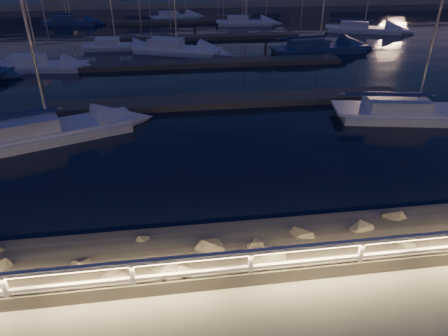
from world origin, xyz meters
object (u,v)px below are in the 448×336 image
(guard_rail, at_px, (323,252))
(sailboat_m, at_px, (70,21))
(sailboat_k, at_px, (244,22))
(sailboat_b, at_px, (45,130))
(sailboat_g, at_px, (317,48))
(sailboat_n, at_px, (174,16))
(sailboat_f, at_px, (37,65))
(sailboat_d, at_px, (411,111))
(sailboat_i, at_px, (114,45))
(sailboat_j, at_px, (175,48))
(sailboat_l, at_px, (362,28))

(guard_rail, xyz_separation_m, sailboat_m, (-16.21, 50.49, -0.93))
(sailboat_k, bearing_deg, sailboat_b, -108.18)
(sailboat_g, height_order, sailboat_n, sailboat_g)
(sailboat_k, bearing_deg, sailboat_f, -128.00)
(sailboat_d, xyz_separation_m, sailboat_k, (-3.16, 35.11, -0.03))
(sailboat_f, bearing_deg, sailboat_b, -65.83)
(sailboat_b, bearing_deg, sailboat_i, 64.97)
(sailboat_j, bearing_deg, sailboat_n, 111.93)
(sailboat_f, bearing_deg, sailboat_j, 30.36)
(sailboat_b, xyz_separation_m, sailboat_f, (-4.14, 14.54, -0.04))
(sailboat_j, height_order, sailboat_n, sailboat_j)
(sailboat_f, bearing_deg, sailboat_g, 15.17)
(sailboat_j, height_order, sailboat_l, sailboat_l)
(sailboat_d, bearing_deg, sailboat_k, 106.57)
(sailboat_f, distance_m, sailboat_l, 36.56)
(sailboat_j, height_order, sailboat_k, sailboat_j)
(sailboat_d, height_order, sailboat_m, sailboat_d)
(sailboat_m, bearing_deg, sailboat_f, -77.46)
(sailboat_m, bearing_deg, sailboat_l, -8.73)
(sailboat_k, relative_size, sailboat_n, 1.09)
(sailboat_f, height_order, sailboat_g, sailboat_g)
(sailboat_l, bearing_deg, sailboat_k, 173.68)
(sailboat_k, height_order, sailboat_l, sailboat_l)
(sailboat_f, bearing_deg, sailboat_l, 29.80)
(sailboat_d, distance_m, sailboat_g, 17.38)
(sailboat_j, relative_size, sailboat_m, 1.17)
(sailboat_j, relative_size, sailboat_l, 0.96)
(sailboat_n, bearing_deg, sailboat_g, -78.97)
(sailboat_l, relative_size, sailboat_n, 1.26)
(guard_rail, distance_m, sailboat_f, 30.03)
(sailboat_g, height_order, sailboat_j, sailboat_g)
(sailboat_d, height_order, sailboat_f, sailboat_d)
(sailboat_b, bearing_deg, sailboat_k, 42.89)
(guard_rail, height_order, sailboat_b, sailboat_b)
(sailboat_m, bearing_deg, sailboat_g, -30.62)
(sailboat_f, height_order, sailboat_i, sailboat_f)
(sailboat_g, relative_size, sailboat_l, 1.04)
(sailboat_n, bearing_deg, sailboat_i, -124.11)
(sailboat_f, xyz_separation_m, sailboat_j, (11.24, 4.55, 0.04))
(sailboat_f, bearing_deg, sailboat_n, 74.95)
(sailboat_b, height_order, sailboat_k, sailboat_b)
(guard_rail, height_order, sailboat_k, sailboat_k)
(guard_rail, relative_size, sailboat_g, 2.80)
(sailboat_b, distance_m, sailboat_l, 40.91)
(sailboat_b, relative_size, sailboat_m, 1.15)
(sailboat_m, xyz_separation_m, sailboat_n, (13.91, 3.48, -0.03))
(sailboat_b, distance_m, sailboat_k, 39.01)
(sailboat_l, bearing_deg, sailboat_j, -136.05)
(guard_rail, height_order, sailboat_j, sailboat_j)
(guard_rail, xyz_separation_m, sailboat_f, (-14.18, 26.45, -0.95))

